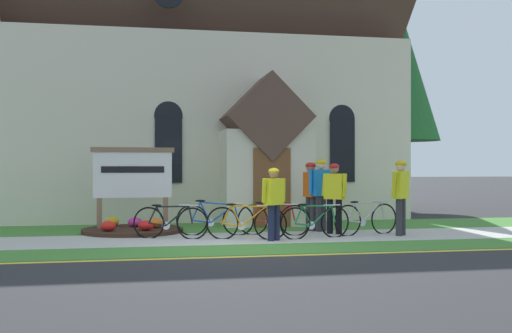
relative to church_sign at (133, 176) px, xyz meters
name	(u,v)px	position (x,y,z in m)	size (l,w,h in m)	color
ground	(218,228)	(2.20, 0.58, -1.38)	(140.00, 140.00, 0.00)	#2B2B2D
sidewalk_slab	(177,239)	(0.96, -1.88, -1.37)	(32.00, 2.25, 0.01)	#B7B5AD
grass_verge	(182,251)	(0.96, -3.75, -1.37)	(32.00, 1.49, 0.01)	#427F33
church_lawn	(171,228)	(0.96, 0.60, -1.37)	(24.00, 2.71, 0.01)	#427F33
curb_paint_stripe	(186,258)	(0.96, -4.65, -1.38)	(28.00, 0.16, 0.01)	yellow
church_building	(152,74)	(0.58, 6.16, 3.47)	(15.13, 10.74, 14.09)	beige
church_sign	(133,176)	(0.00, 0.00, 0.00)	(2.04, 0.24, 2.08)	#7F6047
flower_bed	(132,229)	(-0.01, -0.23, -1.29)	(2.44, 2.44, 0.34)	#382319
bicycle_yellow	(215,219)	(1.89, -1.23, -0.99)	(1.81, 0.31, 0.85)	black
bicycle_green	(273,219)	(3.24, -1.45, -1.00)	(1.63, 0.65, 0.80)	black
bicycle_orange	(366,219)	(5.39, -1.79, -0.99)	(1.73, 0.53, 0.83)	black
bicycle_red	(170,222)	(0.83, -1.71, -1.00)	(1.64, 0.63, 0.78)	black
bicycle_blue	(315,222)	(4.02, -2.25, -1.00)	(1.71, 0.40, 0.81)	black
bicycle_white	(246,222)	(2.47, -2.15, -1.00)	(1.72, 0.62, 0.82)	black
cyclist_in_green_jersey	(334,193)	(4.72, -1.49, -0.39)	(0.48, 0.64, 1.69)	black
cyclist_in_red_jersey	(401,191)	(6.12, -2.13, -0.34)	(0.57, 0.52, 1.75)	#2D2D33
cyclist_in_yellow_jersey	(321,189)	(4.56, -0.92, -0.31)	(0.67, 0.38, 1.79)	#2D2D33
cyclist_in_white_jersey	(311,190)	(4.37, -0.66, -0.37)	(0.31, 0.78, 1.71)	#2D2D33
cyclist_in_blue_jersey	(274,199)	(3.01, -2.52, -0.47)	(0.57, 0.43, 1.58)	#191E38
roadside_conifer	(400,75)	(9.51, 5.51, 3.58)	(2.88, 2.88, 7.44)	#4C3823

